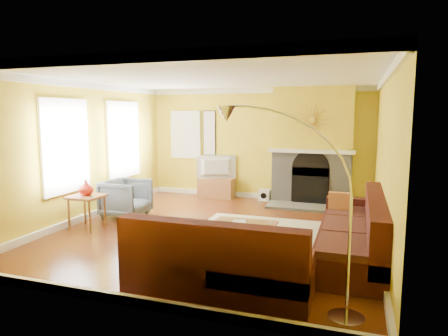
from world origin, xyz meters
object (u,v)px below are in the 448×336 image
(media_console, at_px, (216,188))
(coffee_table, at_px, (240,238))
(armchair, at_px, (126,198))
(side_table, at_px, (87,212))
(arc_lamp, at_px, (290,213))
(sectional_sofa, at_px, (275,226))

(media_console, bearing_deg, coffee_table, -65.09)
(coffee_table, relative_size, armchair, 1.19)
(side_table, distance_m, arc_lamp, 4.55)
(media_console, relative_size, side_table, 1.45)
(side_table, bearing_deg, coffee_table, -5.35)
(sectional_sofa, relative_size, arc_lamp, 1.63)
(sectional_sofa, relative_size, coffee_table, 3.54)
(coffee_table, xyz_separation_m, armchair, (-2.79, 1.25, 0.18))
(coffee_table, bearing_deg, side_table, 174.65)
(sectional_sofa, bearing_deg, armchair, 158.67)
(coffee_table, relative_size, media_console, 1.13)
(sectional_sofa, distance_m, media_console, 4.26)
(sectional_sofa, relative_size, media_console, 3.99)
(coffee_table, xyz_separation_m, media_console, (-1.66, 3.57, 0.05))
(side_table, bearing_deg, media_console, 67.88)
(armchair, xyz_separation_m, arc_lamp, (3.81, -2.94, 0.70))
(sectional_sofa, distance_m, armchair, 3.58)
(sectional_sofa, bearing_deg, media_console, 121.32)
(sectional_sofa, relative_size, armchair, 4.21)
(armchair, bearing_deg, side_table, 167.54)
(armchair, height_order, arc_lamp, arc_lamp)
(sectional_sofa, xyz_separation_m, media_console, (-2.21, 3.63, -0.21))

